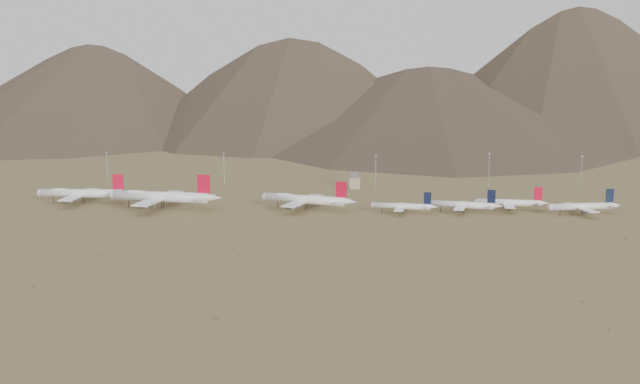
# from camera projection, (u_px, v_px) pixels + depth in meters

# --- Properties ---
(ground) EXTENTS (3000.00, 3000.00, 0.00)m
(ground) POSITION_uv_depth(u_px,v_px,m) (295.00, 218.00, 420.88)
(ground) COLOR olive
(ground) RESTS_ON ground
(mountain_ridge) EXTENTS (4400.00, 1000.00, 300.00)m
(mountain_ridge) POSITION_uv_depth(u_px,v_px,m) (357.00, 40.00, 1282.46)
(mountain_ridge) COLOR brown
(mountain_ridge) RESTS_ON ground
(widebody_west) EXTENTS (65.52, 50.26, 19.45)m
(widebody_west) POSITION_uv_depth(u_px,v_px,m) (82.00, 193.00, 471.28)
(widebody_west) COLOR white
(widebody_west) RESTS_ON ground
(widebody_centre) EXTENTS (75.61, 58.55, 22.49)m
(widebody_centre) POSITION_uv_depth(u_px,v_px,m) (161.00, 197.00, 451.30)
(widebody_centre) COLOR white
(widebody_centre) RESTS_ON ground
(widebody_east) EXTENTS (62.45, 49.44, 19.06)m
(widebody_east) POSITION_uv_depth(u_px,v_px,m) (305.00, 199.00, 448.17)
(widebody_east) COLOR white
(widebody_east) RESTS_ON ground
(narrowbody_a) EXTENTS (41.09, 29.70, 13.57)m
(narrowbody_a) POSITION_uv_depth(u_px,v_px,m) (403.00, 206.00, 436.12)
(narrowbody_a) COLOR white
(narrowbody_a) RESTS_ON ground
(narrowbody_b) EXTENTS (44.76, 32.77, 14.92)m
(narrowbody_b) POSITION_uv_depth(u_px,v_px,m) (464.00, 205.00, 438.21)
(narrowbody_b) COLOR white
(narrowbody_b) RESTS_ON ground
(narrowbody_c) EXTENTS (45.87, 32.96, 15.13)m
(narrowbody_c) POSITION_uv_depth(u_px,v_px,m) (511.00, 203.00, 445.57)
(narrowbody_c) COLOR white
(narrowbody_c) RESTS_ON ground
(narrowbody_d) EXTENTS (46.28, 34.08, 15.54)m
(narrowbody_d) POSITION_uv_depth(u_px,v_px,m) (583.00, 206.00, 431.98)
(narrowbody_d) COLOR white
(narrowbody_d) RESTS_ON ground
(control_tower) EXTENTS (8.00, 8.00, 12.00)m
(control_tower) POSITION_uv_depth(u_px,v_px,m) (355.00, 181.00, 535.37)
(control_tower) COLOR tan
(control_tower) RESTS_ON ground
(mast_far_west) EXTENTS (2.00, 0.60, 25.70)m
(mast_far_west) POSITION_uv_depth(u_px,v_px,m) (107.00, 167.00, 550.98)
(mast_far_west) COLOR gray
(mast_far_west) RESTS_ON ground
(mast_west) EXTENTS (2.00, 0.60, 25.70)m
(mast_west) POSITION_uv_depth(u_px,v_px,m) (224.00, 167.00, 547.39)
(mast_west) COLOR gray
(mast_west) RESTS_ON ground
(mast_centre) EXTENTS (2.00, 0.60, 25.70)m
(mast_centre) POSITION_uv_depth(u_px,v_px,m) (376.00, 170.00, 530.65)
(mast_centre) COLOR gray
(mast_centre) RESTS_ON ground
(mast_east) EXTENTS (2.00, 0.60, 25.70)m
(mast_east) POSITION_uv_depth(u_px,v_px,m) (489.00, 168.00, 545.09)
(mast_east) COLOR gray
(mast_east) RESTS_ON ground
(mast_far_east) EXTENTS (2.00, 0.60, 25.70)m
(mast_far_east) POSITION_uv_depth(u_px,v_px,m) (581.00, 171.00, 523.53)
(mast_far_east) COLOR gray
(mast_far_east) RESTS_ON ground
(desert_scrub) EXTENTS (425.93, 183.48, 0.92)m
(desert_scrub) POSITION_uv_depth(u_px,v_px,m) (327.00, 260.00, 323.35)
(desert_scrub) COLOR brown
(desert_scrub) RESTS_ON ground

